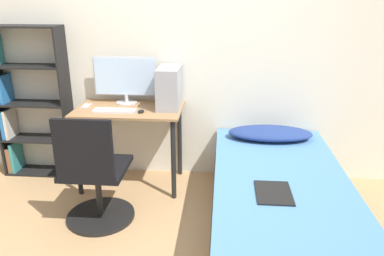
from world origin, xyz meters
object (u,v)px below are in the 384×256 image
(bookshelf, at_px, (24,107))
(pc_tower, at_px, (169,87))
(office_chair, at_px, (95,182))
(monitor, at_px, (125,78))
(keyboard, at_px, (115,111))
(bed, at_px, (278,205))

(bookshelf, distance_m, pc_tower, 1.50)
(office_chair, xyz_separation_m, pc_tower, (0.50, 0.75, 0.60))
(office_chair, relative_size, monitor, 1.56)
(monitor, bearing_deg, keyboard, -97.12)
(office_chair, distance_m, bed, 1.45)
(monitor, xyz_separation_m, pc_tower, (0.44, -0.10, -0.05))
(office_chair, bearing_deg, bed, -1.21)
(monitor, bearing_deg, office_chair, -94.50)
(office_chair, bearing_deg, pc_tower, 56.23)
(bookshelf, height_order, bed, bookshelf)
(pc_tower, bearing_deg, bookshelf, 176.44)
(bookshelf, height_order, office_chair, bookshelf)
(bookshelf, relative_size, pc_tower, 3.80)
(bed, bearing_deg, monitor, 147.28)
(monitor, relative_size, keyboard, 1.59)
(office_chair, relative_size, pc_tower, 2.40)
(bed, height_order, monitor, monitor)
(bookshelf, xyz_separation_m, bed, (2.42, -0.88, -0.47))
(bookshelf, xyz_separation_m, pc_tower, (1.48, -0.09, 0.25))
(bed, distance_m, keyboard, 1.63)
(bed, xyz_separation_m, pc_tower, (-0.94, 0.78, 0.72))
(bookshelf, xyz_separation_m, office_chair, (0.97, -0.85, -0.35))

